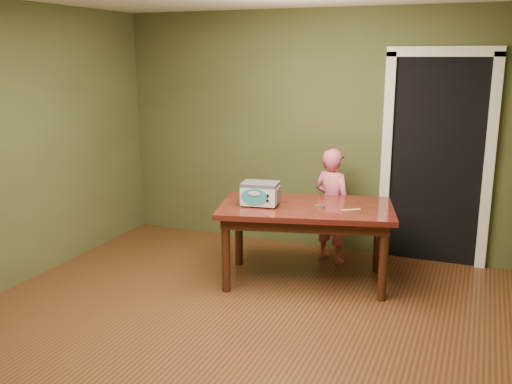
% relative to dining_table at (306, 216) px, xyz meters
% --- Properties ---
extents(floor, '(5.00, 5.00, 0.00)m').
position_rel_dining_table_xyz_m(floor, '(-0.24, -1.45, -0.65)').
color(floor, '#5A3419').
rests_on(floor, ground).
extents(room_shell, '(4.52, 5.02, 2.61)m').
position_rel_dining_table_xyz_m(room_shell, '(-0.24, -1.45, 1.06)').
color(room_shell, '#49522B').
rests_on(room_shell, ground).
extents(doorway, '(1.10, 0.66, 2.25)m').
position_rel_dining_table_xyz_m(doorway, '(1.06, 1.33, 0.41)').
color(doorway, black).
rests_on(doorway, ground).
extents(dining_table, '(1.77, 1.26, 0.75)m').
position_rel_dining_table_xyz_m(dining_table, '(0.00, 0.00, 0.00)').
color(dining_table, '#36100C').
rests_on(dining_table, floor).
extents(toy_oven, '(0.38, 0.29, 0.22)m').
position_rel_dining_table_xyz_m(toy_oven, '(-0.40, -0.15, 0.22)').
color(toy_oven, '#4C4F54').
rests_on(toy_oven, dining_table).
extents(baking_pan, '(0.10, 0.10, 0.02)m').
position_rel_dining_table_xyz_m(baking_pan, '(0.14, -0.02, 0.11)').
color(baking_pan, silver).
rests_on(baking_pan, dining_table).
extents(spatula, '(0.16, 0.13, 0.01)m').
position_rel_dining_table_xyz_m(spatula, '(0.43, -0.01, 0.10)').
color(spatula, '#DEBB60').
rests_on(spatula, dining_table).
extents(child, '(0.51, 0.43, 1.20)m').
position_rel_dining_table_xyz_m(child, '(0.09, 0.64, -0.05)').
color(child, '#CF5572').
rests_on(child, floor).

